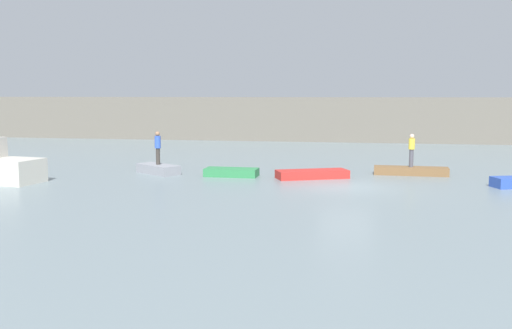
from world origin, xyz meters
TOP-DOWN VIEW (x-y plane):
  - ground_plane at (0.00, 0.00)m, footprint 120.00×120.00m
  - embankment_wall at (0.00, 25.31)m, footprint 80.00×1.20m
  - rowboat_grey at (-10.13, 2.79)m, footprint 2.78×2.40m
  - rowboat_green at (-6.01, 2.52)m, footprint 2.77×1.22m
  - rowboat_red at (-1.81, 2.58)m, footprint 3.83×2.59m
  - rowboat_brown at (3.24, 4.71)m, footprint 3.86×1.07m
  - person_yellow_shirt at (3.24, 4.71)m, footprint 0.32×0.32m
  - person_blue_shirt at (-10.13, 2.79)m, footprint 0.32×0.32m

SIDE VIEW (x-z plane):
  - ground_plane at x=0.00m, z-range 0.00..0.00m
  - rowboat_green at x=-6.01m, z-range 0.00..0.42m
  - rowboat_red at x=-1.81m, z-range 0.00..0.42m
  - rowboat_brown at x=3.24m, z-range 0.00..0.43m
  - rowboat_grey at x=-10.13m, z-range 0.00..0.49m
  - person_yellow_shirt at x=3.24m, z-range 0.54..2.29m
  - person_blue_shirt at x=-10.13m, z-range 0.60..2.39m
  - embankment_wall at x=0.00m, z-range 0.00..3.97m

